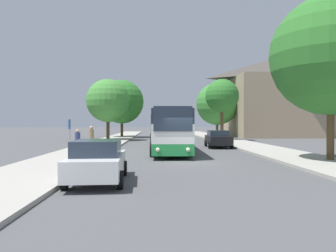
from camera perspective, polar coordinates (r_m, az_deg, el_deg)
name	(u,v)px	position (r m, az deg, el deg)	size (l,w,h in m)	color
ground_plane	(186,161)	(18.85, 3.24, -6.17)	(300.00, 300.00, 0.00)	#4C4C4F
sidewalk_left	(63,161)	(19.46, -17.85, -5.76)	(4.00, 120.00, 0.15)	#A39E93
sidewalk_right	(307,160)	(20.72, 22.98, -5.39)	(4.00, 120.00, 0.15)	#A39E93
building_right_background	(294,94)	(57.49, 21.13, 5.17)	(20.67, 14.59, 13.76)	gray
bus_front	(170,129)	(24.70, 0.32, -0.59)	(2.91, 12.00, 3.19)	#238942
bus_middle	(162,127)	(39.13, -0.97, -0.17)	(2.89, 10.59, 3.20)	silver
parked_car_left_curb	(98,160)	(12.49, -12.13, -5.87)	(2.17, 4.61, 1.57)	silver
parked_car_right_near	(218,139)	(29.63, 8.70, -2.17)	(2.21, 4.60, 1.53)	black
bus_stop_sign	(70,133)	(21.20, -16.77, -1.13)	(0.08, 0.45, 2.31)	gray
pedestrian_waiting_near	(78,141)	(23.50, -15.47, -2.52)	(0.36, 0.36, 1.61)	#23232D
pedestrian_waiting_far	(91,139)	(23.74, -13.21, -2.17)	(0.36, 0.36, 1.84)	#23232D
tree_left_near	(122,102)	(49.74, -8.05, 4.19)	(6.56, 6.56, 8.50)	#47331E
tree_left_far	(108,101)	(41.53, -10.42, 4.35)	(5.37, 5.37, 7.50)	#47331E
tree_right_near	(222,96)	(41.31, 9.39, 5.17)	(4.15, 4.15, 7.50)	#513D23
tree_right_mid	(331,56)	(20.72, 26.49, 10.91)	(6.67, 6.67, 9.14)	#513D23
tree_right_far	(217,104)	(51.92, 8.55, 3.79)	(6.57, 6.57, 8.29)	brown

